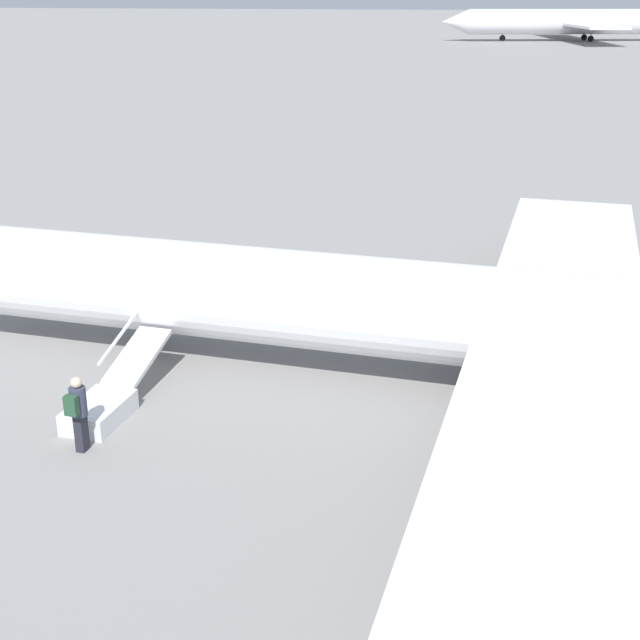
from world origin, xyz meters
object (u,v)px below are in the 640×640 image
(airplane_main, at_px, (543,322))
(passenger, at_px, (78,409))
(airplane_far_left, at_px, (574,21))
(boarding_stairs, at_px, (107,400))

(airplane_main, bearing_deg, passenger, 30.59)
(airplane_far_left, height_order, passenger, airplane_far_left)
(boarding_stairs, bearing_deg, airplane_far_left, -2.92)
(airplane_main, bearing_deg, boarding_stairs, 21.42)
(airplane_main, height_order, airplane_far_left, airplane_far_left)
(boarding_stairs, height_order, passenger, passenger)
(airplane_main, xyz_separation_m, airplane_far_left, (-17.42, -138.87, 1.15))
(airplane_main, bearing_deg, airplane_far_left, -89.04)
(boarding_stairs, xyz_separation_m, passenger, (-0.07, 1.76, 0.63))
(airplane_far_left, height_order, boarding_stairs, airplane_far_left)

